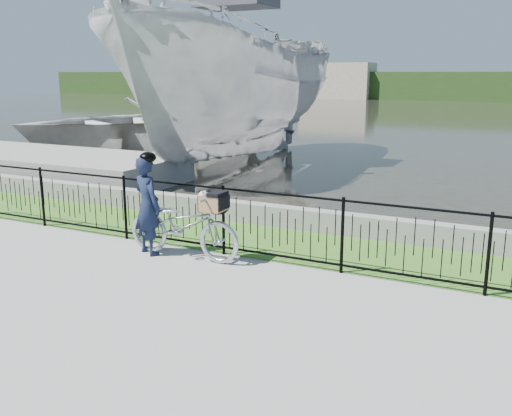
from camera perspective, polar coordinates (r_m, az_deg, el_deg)
The scene contains 12 objects.
ground at distance 7.61m, azimuth -2.62°, elevation -9.01°, with size 120.00×120.00×0.00m, color gray.
grass_strip at distance 9.83m, azimuth 4.76°, elevation -3.79°, with size 60.00×2.00×0.01m, color #3B6B21.
water at distance 39.40m, azimuth 21.60°, elevation 8.24°, with size 120.00×120.00×0.00m, color #27261D.
quay_wall at distance 10.68m, azimuth 6.78°, elevation -1.35°, with size 60.00×0.30×0.40m, color gray.
fence at distance 8.78m, azimuth 2.41°, elevation -1.96°, with size 14.00×0.06×1.15m, color black, non-canonical shape.
far_treeline at distance 66.25m, azimuth 23.94°, elevation 11.05°, with size 120.00×6.00×3.00m, color #274219.
far_building_left at distance 67.64m, azimuth 8.17°, elevation 12.49°, with size 8.00×4.00×4.00m, color #AA9E89.
dock at distance 17.96m, azimuth -22.47°, elevation 4.21°, with size 10.00×3.00×0.70m, color gray.
bicycle_rig at distance 9.15m, azimuth -7.23°, elevation -1.68°, with size 2.01×0.70×1.15m.
cyclist at distance 9.36m, azimuth -10.81°, elevation 0.40°, with size 0.69×0.59×1.68m.
boat_near at distance 17.97m, azimuth -1.95°, elevation 11.67°, with size 5.01×12.05×6.38m.
boat_far at distance 22.38m, azimuth -11.21°, elevation 8.22°, with size 10.46×11.57×1.97m.
Camera 1 is at (3.44, -6.14, 2.90)m, focal length 40.00 mm.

